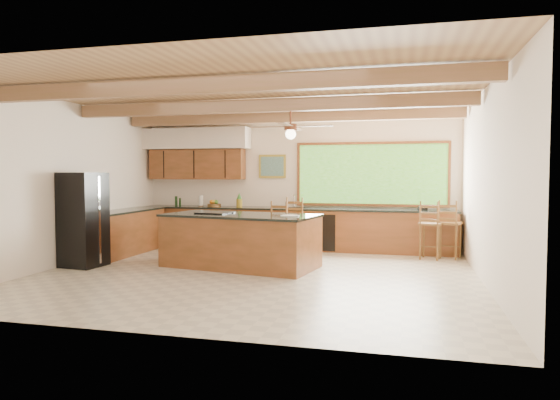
# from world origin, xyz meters

# --- Properties ---
(ground) EXTENTS (7.20, 7.20, 0.00)m
(ground) POSITION_xyz_m (0.00, 0.00, 0.00)
(ground) COLOR #BCB09B
(ground) RESTS_ON ground
(room_shell) EXTENTS (7.27, 6.54, 3.02)m
(room_shell) POSITION_xyz_m (-0.17, 0.65, 2.21)
(room_shell) COLOR white
(room_shell) RESTS_ON ground
(counter_run) EXTENTS (7.12, 3.10, 1.25)m
(counter_run) POSITION_xyz_m (-0.82, 2.52, 0.46)
(counter_run) COLOR brown
(counter_run) RESTS_ON ground
(island) EXTENTS (2.91, 1.74, 0.97)m
(island) POSITION_xyz_m (-0.45, 0.59, 0.48)
(island) COLOR brown
(island) RESTS_ON ground
(refrigerator) EXTENTS (0.73, 0.71, 1.70)m
(refrigerator) POSITION_xyz_m (-3.22, -0.05, 0.85)
(refrigerator) COLOR black
(refrigerator) RESTS_ON ground
(bar_stool_a) EXTENTS (0.49, 0.49, 1.15)m
(bar_stool_a) POSITION_xyz_m (0.10, 1.54, 0.68)
(bar_stool_a) COLOR brown
(bar_stool_a) RESTS_ON ground
(bar_stool_b) EXTENTS (0.48, 0.48, 1.19)m
(bar_stool_b) POSITION_xyz_m (0.21, 2.39, 0.70)
(bar_stool_b) COLOR brown
(bar_stool_b) RESTS_ON ground
(bar_stool_c) EXTENTS (0.50, 0.50, 1.15)m
(bar_stool_c) POSITION_xyz_m (2.92, 2.21, 0.68)
(bar_stool_c) COLOR brown
(bar_stool_c) RESTS_ON ground
(bar_stool_d) EXTENTS (0.53, 0.53, 1.16)m
(bar_stool_d) POSITION_xyz_m (3.30, 2.39, 0.69)
(bar_stool_d) COLOR brown
(bar_stool_d) RESTS_ON ground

